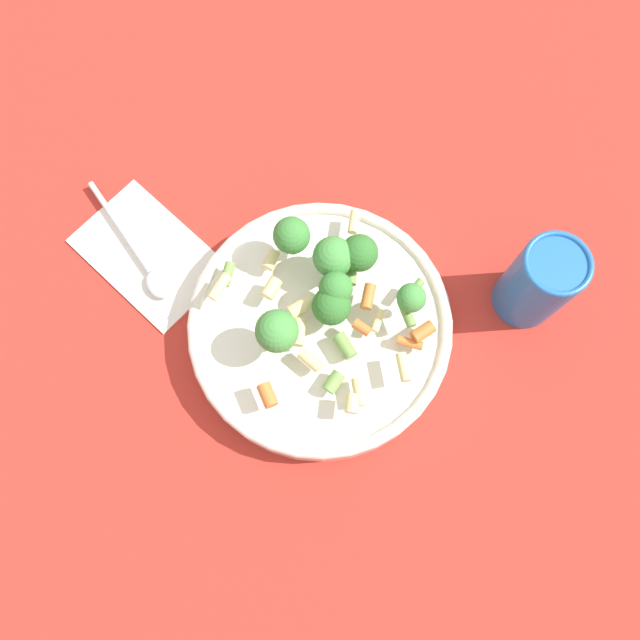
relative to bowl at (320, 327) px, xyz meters
The scene contains 6 objects.
ground_plane 0.02m from the bowl, ahead, with size 3.00×3.00×0.00m, color #B72D23.
bowl is the anchor object (origin of this frame).
pasta_salad 0.06m from the bowl, 70.76° to the right, with size 0.23×0.23×0.07m.
cup 0.23m from the bowl, 137.69° to the right, with size 0.07×0.07×0.12m.
napkin 0.22m from the bowl, ahead, with size 0.18×0.13×0.01m.
spoon 0.22m from the bowl, 10.38° to the left, with size 0.17×0.08×0.01m.
Camera 1 is at (-0.10, 0.15, 0.67)m, focal length 35.00 mm.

